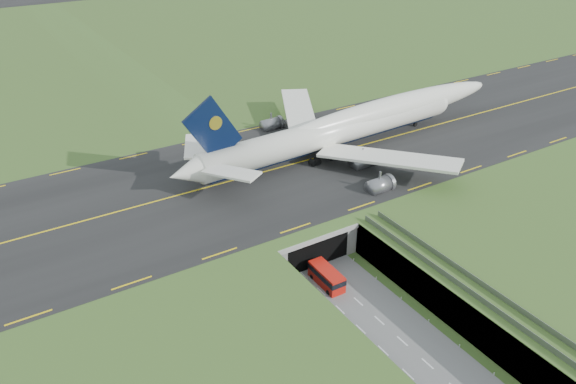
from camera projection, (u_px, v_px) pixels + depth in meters
ground at (347, 292)px, 88.71m from camera, size 900.00×900.00×0.00m
airfield_deck at (348, 277)px, 87.27m from camera, size 800.00×800.00×6.00m
trench_road at (377, 319)px, 83.07m from camera, size 12.00×75.00×0.20m
taxiway at (247, 177)px, 110.38m from camera, size 800.00×44.00×0.18m
tunnel_portal at (291, 226)px, 99.57m from camera, size 17.00×22.30×6.00m
guideway at (497, 310)px, 76.97m from camera, size 3.00×53.00×7.05m
jumbo_jet at (355, 124)px, 121.33m from camera, size 85.95×56.69×18.78m
shuttle_tram at (327, 277)px, 89.61m from camera, size 2.84×7.14×2.91m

